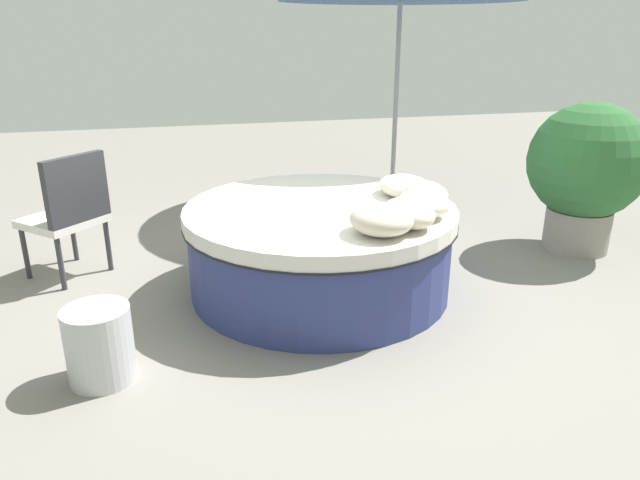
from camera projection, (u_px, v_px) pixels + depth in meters
ground_plane at (320, 288)px, 4.43m from camera, size 16.00×16.00×0.00m
round_bed at (320, 247)px, 4.32m from camera, size 1.97×1.97×0.65m
throw_pillow_0 at (382, 219)px, 3.62m from camera, size 0.42×0.40×0.19m
throw_pillow_1 at (409, 213)px, 3.77m from camera, size 0.46×0.31×0.17m
throw_pillow_2 at (423, 203)px, 3.98m from camera, size 0.42×0.33×0.17m
throw_pillow_3 at (425, 193)px, 4.22m from camera, size 0.41×0.30×0.17m
throw_pillow_4 at (404, 186)px, 4.44m from camera, size 0.48×0.38×0.15m
patio_chair at (69, 209)px, 4.45m from camera, size 0.72×0.72×0.98m
planter at (586, 168)px, 4.97m from camera, size 0.99×0.99×1.28m
side_table at (100, 344)px, 3.23m from camera, size 0.37×0.37×0.43m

